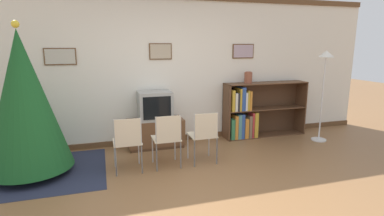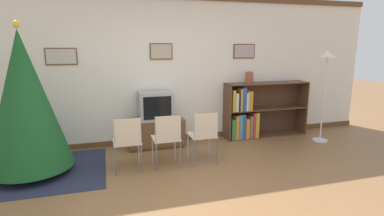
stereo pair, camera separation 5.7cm
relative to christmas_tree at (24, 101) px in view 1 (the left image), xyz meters
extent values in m
plane|color=brown|center=(2.09, -1.45, -1.06)|extent=(24.00, 24.00, 0.00)
cube|color=silver|center=(2.09, 0.95, 0.29)|extent=(8.66, 0.08, 2.70)
cube|color=brown|center=(2.09, 0.89, -1.01)|extent=(8.66, 0.03, 0.10)
cube|color=brown|center=(0.40, 0.90, 0.56)|extent=(0.50, 0.02, 0.28)
cube|color=#BCB7A8|center=(0.40, 0.89, 0.56)|extent=(0.46, 0.01, 0.24)
cube|color=brown|center=(2.07, 0.90, 0.63)|extent=(0.41, 0.02, 0.29)
cube|color=tan|center=(2.07, 0.89, 0.63)|extent=(0.37, 0.01, 0.25)
cube|color=brown|center=(3.70, 0.90, 0.63)|extent=(0.45, 0.02, 0.28)
cube|color=#A893A3|center=(3.70, 0.89, 0.63)|extent=(0.41, 0.01, 0.24)
cube|color=#23283D|center=(0.00, 0.00, -1.06)|extent=(2.01, 1.59, 0.01)
cylinder|color=maroon|center=(0.00, 0.00, -1.00)|extent=(0.36, 0.36, 0.10)
cone|color=#195123|center=(0.00, 0.00, 0.00)|extent=(1.14, 1.14, 1.92)
sphere|color=yellow|center=(0.00, 0.00, 1.01)|extent=(0.10, 0.10, 0.10)
sphere|color=red|center=(0.28, 0.35, -0.59)|extent=(0.04, 0.04, 0.04)
sphere|color=red|center=(-0.03, 0.46, -0.62)|extent=(0.05, 0.05, 0.05)
sphere|color=red|center=(0.14, 0.22, 0.08)|extent=(0.05, 0.05, 0.05)
sphere|color=red|center=(0.22, 0.37, -0.50)|extent=(0.06, 0.06, 0.06)
sphere|color=#1E4CB2|center=(0.08, 0.35, -0.27)|extent=(0.06, 0.06, 0.06)
cube|color=#4C311E|center=(1.90, 0.66, -1.04)|extent=(0.95, 0.43, 0.05)
cube|color=brown|center=(1.90, 0.66, -0.78)|extent=(0.99, 0.44, 0.46)
cube|color=#9E9E99|center=(1.90, 0.66, -0.30)|extent=(0.58, 0.42, 0.50)
cube|color=black|center=(1.90, 0.44, -0.30)|extent=(0.48, 0.01, 0.39)
cube|color=beige|center=(1.32, -0.24, -0.63)|extent=(0.40, 0.40, 0.02)
cube|color=beige|center=(1.32, -0.44, -0.43)|extent=(0.35, 0.02, 0.38)
cylinder|color=#B2B2B2|center=(1.14, -0.06, -0.85)|extent=(0.02, 0.02, 0.42)
cylinder|color=#B2B2B2|center=(1.50, -0.06, -0.85)|extent=(0.02, 0.02, 0.42)
cylinder|color=#B2B2B2|center=(1.14, -0.42, -0.85)|extent=(0.02, 0.02, 0.42)
cylinder|color=#B2B2B2|center=(1.50, -0.42, -0.85)|extent=(0.02, 0.02, 0.42)
cylinder|color=#B2B2B2|center=(1.14, -0.42, -0.65)|extent=(0.02, 0.02, 0.82)
cylinder|color=#B2B2B2|center=(1.50, -0.42, -0.65)|extent=(0.02, 0.02, 0.82)
cube|color=beige|center=(1.90, -0.24, -0.63)|extent=(0.40, 0.40, 0.02)
cube|color=beige|center=(1.90, -0.44, -0.43)|extent=(0.35, 0.02, 0.38)
cylinder|color=#B2B2B2|center=(1.72, -0.06, -0.85)|extent=(0.02, 0.02, 0.42)
cylinder|color=#B2B2B2|center=(2.08, -0.06, -0.85)|extent=(0.02, 0.02, 0.42)
cylinder|color=#B2B2B2|center=(1.72, -0.42, -0.85)|extent=(0.02, 0.02, 0.42)
cylinder|color=#B2B2B2|center=(2.08, -0.42, -0.85)|extent=(0.02, 0.02, 0.42)
cylinder|color=#B2B2B2|center=(1.72, -0.42, -0.65)|extent=(0.02, 0.02, 0.82)
cylinder|color=#B2B2B2|center=(2.08, -0.42, -0.65)|extent=(0.02, 0.02, 0.82)
cube|color=beige|center=(2.47, -0.24, -0.63)|extent=(0.40, 0.40, 0.02)
cube|color=beige|center=(2.47, -0.44, -0.43)|extent=(0.35, 0.02, 0.38)
cylinder|color=#B2B2B2|center=(2.29, -0.06, -0.85)|extent=(0.02, 0.02, 0.42)
cylinder|color=#B2B2B2|center=(2.65, -0.06, -0.85)|extent=(0.02, 0.02, 0.42)
cylinder|color=#B2B2B2|center=(2.29, -0.42, -0.85)|extent=(0.02, 0.02, 0.42)
cylinder|color=#B2B2B2|center=(2.65, -0.42, -0.85)|extent=(0.02, 0.02, 0.42)
cylinder|color=#B2B2B2|center=(2.29, -0.42, -0.65)|extent=(0.02, 0.02, 0.82)
cylinder|color=#B2B2B2|center=(2.65, -0.42, -0.65)|extent=(0.02, 0.02, 0.82)
cube|color=brown|center=(3.29, 0.71, -0.52)|extent=(0.02, 0.36, 1.08)
cube|color=brown|center=(4.97, 0.71, -0.52)|extent=(0.02, 0.36, 1.08)
cube|color=brown|center=(4.13, 0.71, 0.01)|extent=(1.70, 0.36, 0.02)
cube|color=brown|center=(4.13, 0.71, -1.05)|extent=(1.70, 0.36, 0.02)
cube|color=brown|center=(4.13, 0.71, -0.50)|extent=(1.66, 0.36, 0.02)
cube|color=#492F1E|center=(4.13, 0.88, -0.52)|extent=(1.70, 0.01, 1.08)
cube|color=#337547|center=(3.37, 0.64, -0.84)|extent=(0.08, 0.21, 0.40)
cube|color=orange|center=(3.45, 0.66, -0.81)|extent=(0.06, 0.26, 0.46)
cube|color=teal|center=(3.52, 0.64, -0.80)|extent=(0.07, 0.21, 0.48)
cube|color=#2D4C93|center=(3.59, 0.66, -0.80)|extent=(0.06, 0.26, 0.48)
cube|color=orange|center=(3.67, 0.68, -0.85)|extent=(0.08, 0.29, 0.39)
cube|color=#756047|center=(3.75, 0.64, -0.83)|extent=(0.06, 0.22, 0.43)
cube|color=#B73333|center=(3.80, 0.64, -0.79)|extent=(0.04, 0.21, 0.50)
cube|color=gold|center=(3.87, 0.66, -0.79)|extent=(0.08, 0.25, 0.50)
cube|color=gold|center=(3.37, 0.67, -0.29)|extent=(0.06, 0.27, 0.41)
cube|color=silver|center=(3.43, 0.66, -0.31)|extent=(0.05, 0.24, 0.35)
cube|color=#232328|center=(3.47, 0.66, -0.31)|extent=(0.04, 0.25, 0.35)
cube|color=gold|center=(3.52, 0.67, -0.27)|extent=(0.04, 0.28, 0.43)
cube|color=#2D4C93|center=(3.58, 0.67, -0.26)|extent=(0.07, 0.28, 0.45)
cube|color=silver|center=(3.64, 0.66, -0.31)|extent=(0.04, 0.25, 0.35)
cube|color=gold|center=(3.68, 0.68, -0.30)|extent=(0.04, 0.30, 0.38)
cube|color=orange|center=(3.73, 0.65, -0.30)|extent=(0.04, 0.23, 0.38)
cylinder|color=brown|center=(3.74, 0.72, 0.13)|extent=(0.15, 0.15, 0.21)
torus|color=brown|center=(3.74, 0.72, 0.23)|extent=(0.13, 0.13, 0.03)
cylinder|color=silver|center=(4.98, 0.10, -1.05)|extent=(0.28, 0.28, 0.03)
cylinder|color=silver|center=(4.98, 0.10, -0.25)|extent=(0.03, 0.03, 1.57)
cone|color=white|center=(4.98, 0.10, 0.59)|extent=(0.28, 0.28, 0.12)
camera|label=1|loc=(1.02, -4.48, 0.75)|focal=28.00mm
camera|label=2|loc=(1.07, -4.50, 0.75)|focal=28.00mm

